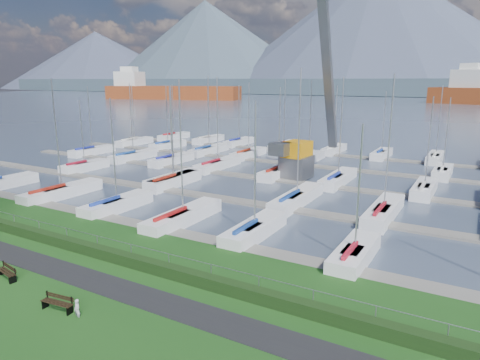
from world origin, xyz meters
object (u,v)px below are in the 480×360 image
Objects in this scene: bench_left at (7,272)px; person at (77,307)px; crane at (305,131)px; bench_right at (58,303)px.

person is at bearing 3.82° from bench_left.
crane reaches higher than bench_left.
crane reaches higher than bench_right.
bench_right is at bearing -83.99° from crane.
bench_right is (5.53, -0.86, 0.00)m from bench_left.
person is (6.89, -0.82, 0.13)m from bench_left.
bench_left and bench_right have the same top height.
bench_right is 0.08× the size of crane.
bench_left is 1.00× the size of bench_right.
bench_left is 35.09m from crane.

